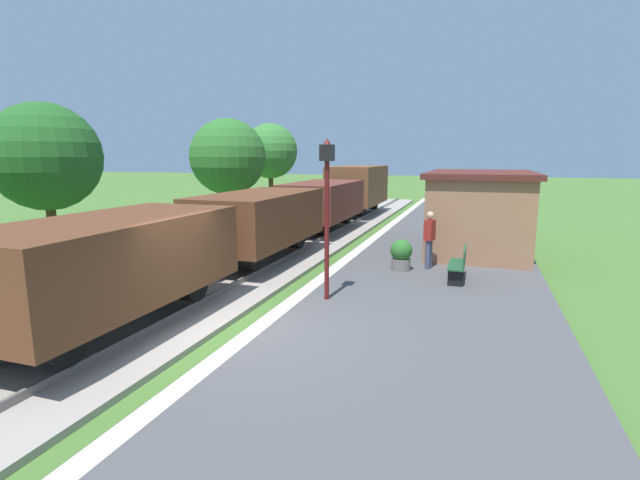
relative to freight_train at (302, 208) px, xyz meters
The scene contains 15 objects.
ground_plane 10.38m from the freight_train, 76.49° to the right, with size 160.00×160.00×0.00m, color #47702D.
platform_slab 11.53m from the freight_train, 60.73° to the right, with size 6.00×60.00×0.25m, color #4C4C4F.
platform_edge_stripe 10.45m from the freight_train, 74.35° to the right, with size 0.36×60.00×0.01m, color silver.
track_ballast 10.09m from the freight_train, 90.00° to the right, with size 3.80×60.00×0.12m, color #9E9389.
rail_near 10.10m from the freight_train, 85.88° to the right, with size 0.07×60.00×0.14m, color slate.
rail_far 10.10m from the freight_train, 94.12° to the right, with size 0.07×60.00×0.14m, color slate.
freight_train is the anchor object (origin of this frame).
station_hut 6.81m from the freight_train, ahead, with size 3.50×5.80×2.78m.
bench_near_hut 8.09m from the freight_train, 37.64° to the right, with size 0.42×1.50×0.91m.
person_waiting 6.63m from the freight_train, 34.64° to the right, with size 0.33×0.43×1.71m.
potted_planter 6.37m from the freight_train, 41.92° to the right, with size 0.64×0.64×0.92m.
lamp_post_near 8.50m from the freight_train, 65.32° to the right, with size 0.28×0.28×3.70m.
tree_trackside_mid 9.10m from the freight_train, 128.21° to the right, with size 3.19×3.19×5.13m.
tree_trackside_far 4.78m from the freight_train, 161.86° to the left, with size 3.44×3.44×5.24m.
tree_field_left 9.25m from the freight_train, 122.72° to the left, with size 3.16×3.16×5.43m.
Camera 1 is at (4.33, -7.67, 3.56)m, focal length 26.20 mm.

